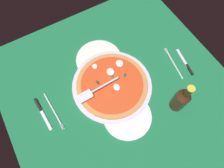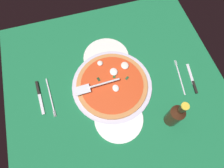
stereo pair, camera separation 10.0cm
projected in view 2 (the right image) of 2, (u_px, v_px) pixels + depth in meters
The scene contains 10 objects.
ground_plane at pixel (117, 90), 101.42cm from camera, with size 111.74×111.74×0.80cm, color #19683C.
checker_pattern at pixel (117, 90), 101.01cm from camera, with size 111.74×111.74×0.10cm.
pizza_pan at pixel (112, 85), 101.41cm from camera, with size 41.12×41.12×1.19cm, color silver.
dinner_plate_left at pixel (106, 57), 108.48cm from camera, with size 25.02×25.02×1.00cm, color white.
dinner_plate_right at pixel (119, 119), 94.29cm from camera, with size 23.51×23.51×1.00cm, color white.
pizza at pixel (112, 84), 100.36cm from camera, with size 36.58×36.58×2.58cm.
pizza_server at pixel (96, 86), 97.45cm from camera, with size 4.79×22.94×1.00cm.
place_setting_near at pixel (45, 96), 99.23cm from camera, with size 22.79×12.55×1.40cm.
place_setting_far at pixel (186, 79), 103.07cm from camera, with size 23.52×16.71×1.40cm.
beer_bottle at pixel (175, 115), 86.86cm from camera, with size 6.67×6.67×21.60cm.
Camera 2 is at (36.47, -13.10, 93.41)cm, focal length 31.51 mm.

